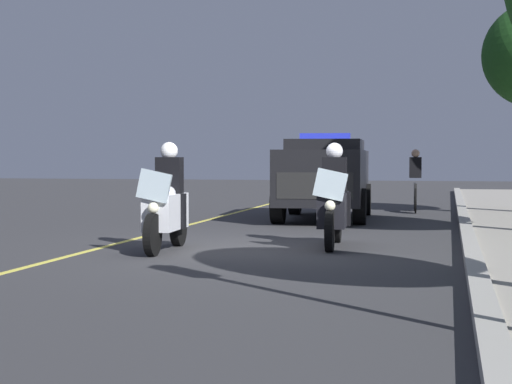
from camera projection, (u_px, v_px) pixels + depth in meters
The scene contains 7 objects.
ground_plane at pixel (251, 248), 13.69m from camera, with size 80.00×80.00×0.00m, color #333335.
curb_strip at pixel (471, 249), 12.91m from camera, with size 48.00×0.24×0.15m, color #9E9B93.
lane_stripe_center at pixel (114, 244), 14.22m from camera, with size 48.00×0.12×0.01m, color #E0D14C.
police_motorcycle_lead_left at pixel (166, 207), 13.26m from camera, with size 2.14×0.60×1.72m.
police_motorcycle_lead_right at pixel (333, 205), 13.84m from camera, with size 2.14×0.60×1.72m.
police_suv at pixel (325, 174), 20.05m from camera, with size 5.00×2.30×2.05m.
cyclist_background at pixel (415, 181), 22.62m from camera, with size 1.76×0.33×1.69m.
Camera 1 is at (13.27, 3.13, 1.48)m, focal length 59.03 mm.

